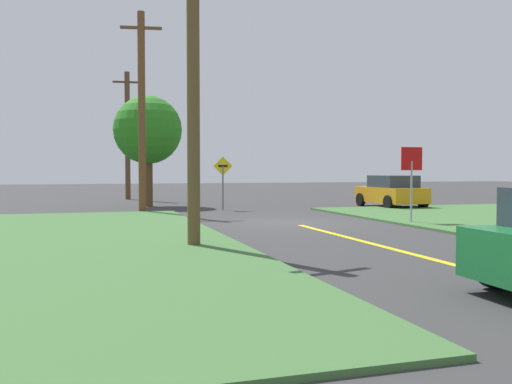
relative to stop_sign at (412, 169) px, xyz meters
name	(u,v)px	position (x,y,z in m)	size (l,w,h in m)	color
ground_plane	(290,223)	(-3.92, 1.64, -1.91)	(120.00, 120.00, 0.00)	#363636
lane_stripe_center	(418,256)	(-3.92, -6.36, -1.91)	(0.20, 14.00, 0.01)	yellow
stop_sign	(412,169)	(0.00, 0.00, 0.00)	(0.81, 0.07, 2.69)	#9EA0A8
car_on_crossroad	(391,191)	(3.89, 7.82, -1.11)	(2.27, 3.98, 1.62)	orange
utility_pole_near	(193,98)	(-8.39, -3.63, 1.70)	(1.77, 0.59, 7.02)	brown
utility_pole_mid	(142,110)	(-8.53, 7.96, 2.60)	(1.80, 0.41, 8.83)	brown
utility_pole_far	(128,134)	(-8.36, 19.55, 2.28)	(1.80, 0.33, 8.18)	brown
direction_sign	(223,177)	(-4.73, 8.52, -0.34)	(0.90, 0.12, 2.53)	slate
oak_tree_left	(148,130)	(-7.82, 12.27, 2.03)	(3.54, 3.54, 5.75)	brown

